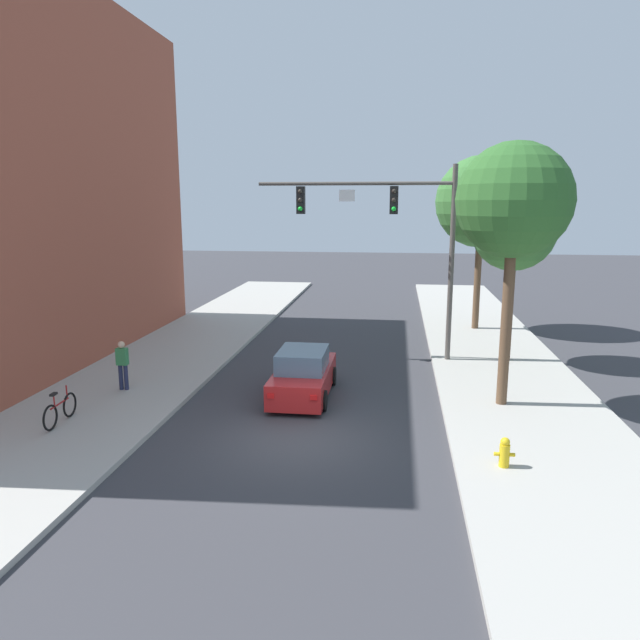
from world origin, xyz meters
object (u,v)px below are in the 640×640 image
object	(u,v)px
bicycle_leaning	(60,410)
car_lead_red	(303,375)
traffic_signal_mast	(395,225)
street_tree_nearest	(514,202)
street_tree_third	(482,202)
pedestrian_sidewalk_left_walker	(123,363)
fire_hydrant	(505,452)
street_tree_second	(514,230)

from	to	relation	value
bicycle_leaning	car_lead_red	bearing A→B (deg)	29.92
traffic_signal_mast	street_tree_nearest	xyz separation A→B (m)	(3.42, -5.10, 0.87)
traffic_signal_mast	car_lead_red	size ratio (longest dim) A/B	1.79
traffic_signal_mast	street_tree_third	distance (m)	7.38
street_tree_nearest	pedestrian_sidewalk_left_walker	bearing A→B (deg)	-178.98
bicycle_leaning	street_tree_third	bearing A→B (deg)	47.89
pedestrian_sidewalk_left_walker	street_tree_nearest	distance (m)	13.24
street_tree_nearest	street_tree_third	xyz separation A→B (m)	(0.60, 11.22, -0.01)
pedestrian_sidewalk_left_walker	fire_hydrant	distance (m)	12.29
street_tree_nearest	car_lead_red	bearing A→B (deg)	177.21
street_tree_third	street_tree_nearest	bearing A→B (deg)	-93.05
car_lead_red	street_tree_second	bearing A→B (deg)	34.41
pedestrian_sidewalk_left_walker	street_tree_third	world-z (taller)	street_tree_third
traffic_signal_mast	car_lead_red	xyz separation A→B (m)	(-2.82, -4.79, -4.67)
traffic_signal_mast	bicycle_leaning	xyz separation A→B (m)	(-9.14, -8.43, -4.85)
car_lead_red	pedestrian_sidewalk_left_walker	world-z (taller)	pedestrian_sidewalk_left_walker
bicycle_leaning	street_tree_third	size ratio (longest dim) A/B	0.21
car_lead_red	bicycle_leaning	xyz separation A→B (m)	(-6.32, -3.63, -0.18)
car_lead_red	street_tree_second	size ratio (longest dim) A/B	0.63
pedestrian_sidewalk_left_walker	street_tree_third	size ratio (longest dim) A/B	0.20
bicycle_leaning	fire_hydrant	world-z (taller)	bicycle_leaning
bicycle_leaning	fire_hydrant	size ratio (longest dim) A/B	2.46
street_tree_second	street_tree_third	distance (m)	6.03
fire_hydrant	street_tree_third	xyz separation A→B (m)	(1.29, 15.77, 5.74)
car_lead_red	bicycle_leaning	distance (m)	7.29
bicycle_leaning	street_tree_nearest	world-z (taller)	street_tree_nearest
car_lead_red	street_tree_nearest	world-z (taller)	street_tree_nearest
pedestrian_sidewalk_left_walker	bicycle_leaning	bearing A→B (deg)	-96.89
pedestrian_sidewalk_left_walker	street_tree_second	size ratio (longest dim) A/B	0.24
bicycle_leaning	traffic_signal_mast	bearing A→B (deg)	42.69
traffic_signal_mast	street_tree_third	world-z (taller)	street_tree_third
traffic_signal_mast	fire_hydrant	world-z (taller)	traffic_signal_mast
street_tree_nearest	street_tree_third	size ratio (longest dim) A/B	0.95
fire_hydrant	street_tree_nearest	size ratio (longest dim) A/B	0.09
street_tree_second	pedestrian_sidewalk_left_walker	bearing A→B (deg)	-157.37
bicycle_leaning	street_tree_second	world-z (taller)	street_tree_second
car_lead_red	fire_hydrant	bearing A→B (deg)	-41.17
traffic_signal_mast	car_lead_red	distance (m)	7.26
fire_hydrant	pedestrian_sidewalk_left_walker	bearing A→B (deg)	159.35
traffic_signal_mast	fire_hydrant	bearing A→B (deg)	-74.22
bicycle_leaning	street_tree_second	size ratio (longest dim) A/B	0.26
bicycle_leaning	street_tree_nearest	size ratio (longest dim) A/B	0.23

